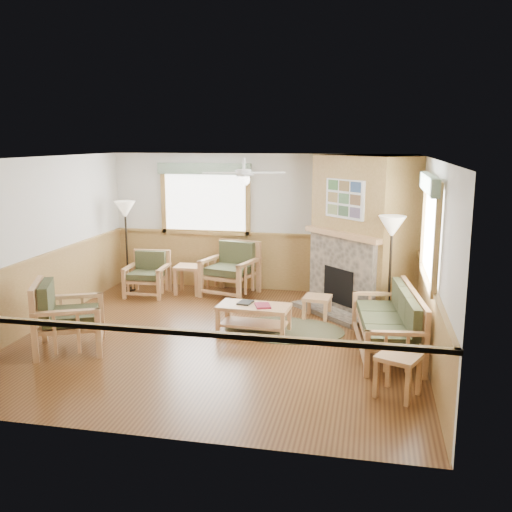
% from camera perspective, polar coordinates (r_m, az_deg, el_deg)
% --- Properties ---
extents(floor, '(6.00, 6.00, 0.01)m').
position_cam_1_polar(floor, '(8.78, -3.52, -8.20)').
color(floor, '#583318').
rests_on(floor, ground).
extents(ceiling, '(6.00, 6.00, 0.01)m').
position_cam_1_polar(ceiling, '(8.27, -3.75, 9.73)').
color(ceiling, white).
rests_on(ceiling, floor).
extents(wall_back, '(6.00, 0.02, 2.70)m').
position_cam_1_polar(wall_back, '(11.30, 0.36, 3.36)').
color(wall_back, silver).
rests_on(wall_back, floor).
extents(wall_front, '(6.00, 0.02, 2.70)m').
position_cam_1_polar(wall_front, '(5.66, -11.63, -5.19)').
color(wall_front, silver).
rests_on(wall_front, floor).
extents(wall_left, '(0.02, 6.00, 2.70)m').
position_cam_1_polar(wall_left, '(9.64, -21.10, 1.16)').
color(wall_left, silver).
rests_on(wall_left, floor).
extents(wall_right, '(0.02, 6.00, 2.70)m').
position_cam_1_polar(wall_right, '(8.17, 17.12, -0.32)').
color(wall_right, silver).
rests_on(wall_right, floor).
extents(wainscot, '(6.00, 6.00, 1.10)m').
position_cam_1_polar(wainscot, '(8.61, -3.56, -4.72)').
color(wainscot, '#A07A41').
rests_on(wainscot, floor).
extents(fireplace, '(3.11, 3.11, 2.70)m').
position_cam_1_polar(fireplace, '(10.15, 10.73, 2.22)').
color(fireplace, '#A07A41').
rests_on(fireplace, floor).
extents(window_back, '(1.90, 0.16, 1.50)m').
position_cam_1_polar(window_back, '(11.42, -5.16, 9.35)').
color(window_back, white).
rests_on(window_back, wall_back).
extents(window_right, '(0.16, 1.90, 1.50)m').
position_cam_1_polar(window_right, '(7.82, 17.47, 7.88)').
color(window_right, white).
rests_on(window_right, wall_right).
extents(ceiling_fan, '(1.59, 1.59, 0.36)m').
position_cam_1_polar(ceiling_fan, '(8.49, -1.22, 9.53)').
color(ceiling_fan, white).
rests_on(ceiling_fan, ceiling).
extents(sofa, '(2.02, 1.02, 0.89)m').
position_cam_1_polar(sofa, '(8.29, 12.91, -6.41)').
color(sofa, tan).
rests_on(sofa, floor).
extents(armchair_back_left, '(0.78, 0.78, 0.83)m').
position_cam_1_polar(armchair_back_left, '(11.19, -10.85, -1.79)').
color(armchair_back_left, tan).
rests_on(armchair_back_left, floor).
extents(armchair_back_right, '(1.11, 1.11, 1.02)m').
position_cam_1_polar(armchair_back_right, '(11.00, -2.62, -1.33)').
color(armchair_back_right, tan).
rests_on(armchair_back_right, floor).
extents(armchair_left, '(1.19, 1.19, 1.02)m').
position_cam_1_polar(armchair_left, '(8.55, -18.18, -5.70)').
color(armchair_left, tan).
rests_on(armchair_left, floor).
extents(coffee_table, '(1.14, 0.62, 0.44)m').
position_cam_1_polar(coffee_table, '(8.93, -0.22, -6.29)').
color(coffee_table, tan).
rests_on(coffee_table, floor).
extents(end_table_chairs, '(0.51, 0.49, 0.56)m').
position_cam_1_polar(end_table_chairs, '(11.22, -6.73, -2.35)').
color(end_table_chairs, tan).
rests_on(end_table_chairs, floor).
extents(end_table_sofa, '(0.59, 0.58, 0.51)m').
position_cam_1_polar(end_table_sofa, '(7.00, 13.99, -11.53)').
color(end_table_sofa, tan).
rests_on(end_table_sofa, floor).
extents(footstool, '(0.49, 0.49, 0.38)m').
position_cam_1_polar(footstool, '(9.70, 6.13, -5.11)').
color(footstool, tan).
rests_on(footstool, floor).
extents(braided_rug, '(2.33, 2.33, 0.01)m').
position_cam_1_polar(braided_rug, '(9.11, 2.81, -7.38)').
color(braided_rug, '#49472E').
rests_on(braided_rug, floor).
extents(floor_lamp_left, '(0.47, 0.47, 1.80)m').
position_cam_1_polar(floor_lamp_left, '(11.54, -12.81, 0.98)').
color(floor_lamp_left, black).
rests_on(floor_lamp_left, floor).
extents(floor_lamp_right, '(0.45, 0.45, 1.83)m').
position_cam_1_polar(floor_lamp_right, '(9.10, 13.24, -1.75)').
color(floor_lamp_right, black).
rests_on(floor_lamp_right, floor).
extents(book_red, '(0.31, 0.36, 0.03)m').
position_cam_1_polar(book_red, '(8.79, 0.68, -4.89)').
color(book_red, maroon).
rests_on(book_red, coffee_table).
extents(book_dark, '(0.24, 0.30, 0.03)m').
position_cam_1_polar(book_dark, '(8.96, -1.07, -4.60)').
color(book_dark, black).
rests_on(book_dark, coffee_table).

